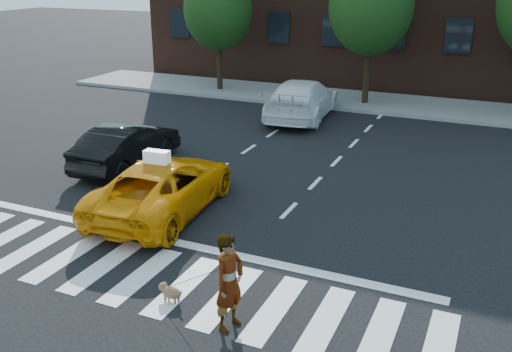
# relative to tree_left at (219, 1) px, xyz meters

# --- Properties ---
(ground) EXTENTS (120.00, 120.00, 0.00)m
(ground) POSITION_rel_tree_left_xyz_m (6.97, -17.00, -4.44)
(ground) COLOR black
(ground) RESTS_ON ground
(crosswalk) EXTENTS (13.00, 2.40, 0.01)m
(crosswalk) POSITION_rel_tree_left_xyz_m (6.97, -17.00, -4.43)
(crosswalk) COLOR silver
(crosswalk) RESTS_ON ground
(stop_line) EXTENTS (12.00, 0.30, 0.01)m
(stop_line) POSITION_rel_tree_left_xyz_m (6.97, -15.40, -4.43)
(stop_line) COLOR silver
(stop_line) RESTS_ON ground
(sidewalk_far) EXTENTS (30.00, 4.00, 0.15)m
(sidewalk_far) POSITION_rel_tree_left_xyz_m (6.97, 0.50, -4.37)
(sidewalk_far) COLOR slate
(sidewalk_far) RESTS_ON ground
(tree_left) EXTENTS (3.39, 3.38, 6.50)m
(tree_left) POSITION_rel_tree_left_xyz_m (0.00, 0.00, 0.00)
(tree_left) COLOR black
(tree_left) RESTS_ON ground
(taxi) EXTENTS (2.76, 5.24, 1.41)m
(taxi) POSITION_rel_tree_left_xyz_m (5.57, -13.94, -3.74)
(taxi) COLOR orange
(taxi) RESTS_ON ground
(black_sedan) EXTENTS (1.59, 4.28, 1.40)m
(black_sedan) POSITION_rel_tree_left_xyz_m (2.58, -11.41, -3.74)
(black_sedan) COLOR black
(black_sedan) RESTS_ON ground
(white_suv) EXTENTS (2.77, 5.76, 1.62)m
(white_suv) POSITION_rel_tree_left_xyz_m (5.57, -3.27, -3.63)
(white_suv) COLOR white
(white_suv) RESTS_ON ground
(woman) EXTENTS (0.57, 0.74, 1.82)m
(woman) POSITION_rel_tree_left_xyz_m (9.45, -17.83, -3.53)
(woman) COLOR #999999
(woman) RESTS_ON ground
(dog) EXTENTS (0.59, 0.29, 0.34)m
(dog) POSITION_rel_tree_left_xyz_m (8.00, -17.54, -4.24)
(dog) COLOR brown
(dog) RESTS_ON ground
(taxi_sign) EXTENTS (0.67, 0.34, 0.32)m
(taxi_sign) POSITION_rel_tree_left_xyz_m (5.57, -14.14, -2.87)
(taxi_sign) COLOR white
(taxi_sign) RESTS_ON taxi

